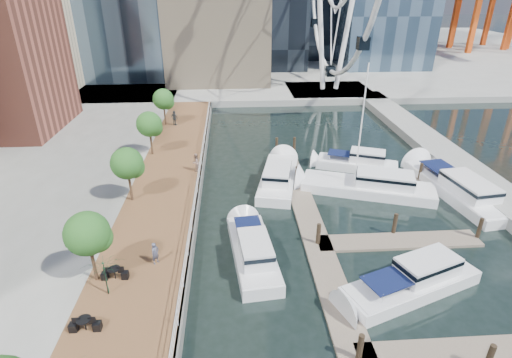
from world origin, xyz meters
The scene contains 15 objects.
ground centered at (0.00, 0.00, 0.00)m, with size 520.00×520.00×0.00m, color black.
boardwalk centered at (-9.00, 15.00, 0.50)m, with size 6.00×60.00×1.00m, color brown.
seawall centered at (-6.00, 15.00, 0.50)m, with size 0.25×60.00×1.00m, color #595954.
land_far centered at (0.00, 102.00, 0.50)m, with size 200.00×114.00×1.00m, color gray.
breakwater centered at (20.00, 20.00, 0.50)m, with size 4.00×60.00×1.00m, color gray.
pier centered at (14.00, 52.00, 0.50)m, with size 14.00×12.00×1.00m, color gray.
railing centered at (-6.10, 15.00, 1.52)m, with size 0.10×60.00×1.05m, color white, non-canonical shape.
floating_docks centered at (7.97, 9.98, 0.49)m, with size 16.00×34.00×2.60m.
street_trees centered at (-11.40, 14.00, 4.29)m, with size 2.60×42.60×4.60m.
cafe_tables centered at (-10.40, -2.00, 1.37)m, with size 2.50×13.70×0.74m.
yacht_foreground centered at (7.70, 2.84, 0.00)m, with size 2.65×9.91×2.15m, color silver, non-canonical shape.
pedestrian_near centered at (-8.06, 5.38, 1.75)m, with size 0.55×0.36×1.50m, color #434659.
pedestrian_mid centered at (-6.50, 19.44, 1.88)m, with size 0.86×0.67×1.77m, color gray.
pedestrian_far centered at (-10.17, 33.67, 1.94)m, with size 1.10×0.46×1.88m, color #2D3439.
moored_yachts centered at (8.89, 13.92, 0.00)m, with size 23.22×34.43×11.50m.
Camera 1 is at (-3.02, -15.66, 17.00)m, focal length 28.00 mm.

